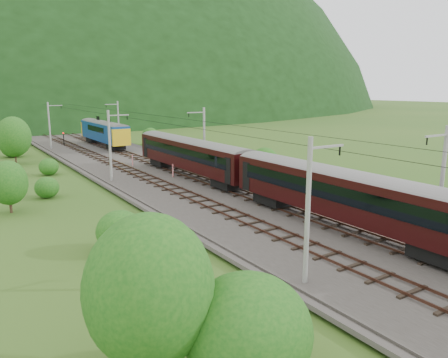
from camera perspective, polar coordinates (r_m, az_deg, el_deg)
ground at (r=29.43m, az=19.46°, el=-10.31°), size 600.00×600.00×0.00m
railbed at (r=35.90m, az=6.77°, el=-5.42°), size 14.00×220.00×0.30m
track_left at (r=34.41m, az=3.68°, el=-5.75°), size 2.40×220.00×0.27m
track_right at (r=37.35m, az=9.62°, el=-4.47°), size 2.40×220.00×0.27m
catenary_left at (r=51.22m, az=-14.61°, el=4.45°), size 2.54×192.28×8.00m
catenary_right at (r=56.24m, az=-2.67°, el=5.45°), size 2.54×192.28×8.00m
overhead_wires at (r=34.49m, az=7.05°, el=5.67°), size 4.83×198.00×0.03m
hazard_post_near at (r=60.69m, az=-11.86°, el=2.42°), size 0.17×0.17×1.55m
hazard_post_far at (r=52.41m, az=-6.69°, el=1.10°), size 0.16×0.16×1.50m
signal at (r=85.28m, az=-20.21°, el=5.06°), size 0.27×0.27×2.45m
vegetation_left at (r=23.76m, az=-10.80°, el=-7.99°), size 10.85×140.47×6.80m
vegetation_right at (r=44.10m, az=18.08°, el=-0.99°), size 6.09×106.47×3.19m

